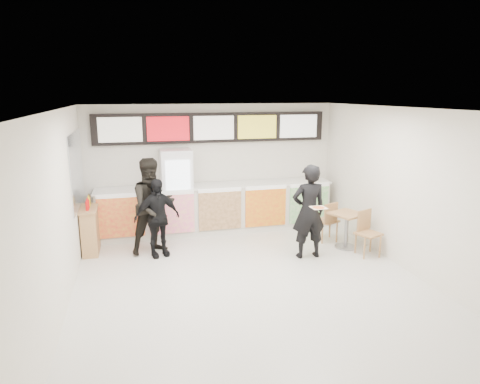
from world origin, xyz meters
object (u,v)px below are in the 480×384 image
object	(u,v)px
customer_main	(309,212)
customer_mid	(157,218)
service_counter	(217,208)
drinks_fridge	(177,193)
condiment_ledge	(90,230)
cafe_table	(347,224)
customer_left	(153,206)

from	to	relation	value
customer_main	customer_mid	xyz separation A→B (m)	(-2.92, 0.81, -0.15)
service_counter	customer_main	distance (m)	2.56
drinks_fridge	service_counter	bearing A→B (deg)	-0.99
customer_mid	condiment_ledge	distance (m)	1.49
customer_mid	cafe_table	bearing A→B (deg)	-22.99
service_counter	customer_mid	distance (m)	1.97
customer_mid	drinks_fridge	bearing A→B (deg)	51.71
cafe_table	condiment_ledge	world-z (taller)	condiment_ledge
customer_mid	cafe_table	world-z (taller)	customer_mid
customer_main	condiment_ledge	distance (m)	4.50
customer_main	customer_left	bearing A→B (deg)	-18.65
customer_main	service_counter	bearing A→B (deg)	-54.61
service_counter	drinks_fridge	world-z (taller)	drinks_fridge
customer_left	condiment_ledge	size ratio (longest dim) A/B	1.74
customer_left	customer_mid	world-z (taller)	customer_left
drinks_fridge	customer_mid	size ratio (longest dim) A/B	1.25
service_counter	customer_main	bearing A→B (deg)	-55.21
cafe_table	service_counter	bearing A→B (deg)	121.76
drinks_fridge	customer_mid	distance (m)	1.41
customer_main	condiment_ledge	xyz separation A→B (m)	(-4.26, 1.36, -0.46)
cafe_table	customer_left	bearing A→B (deg)	147.19
customer_main	customer_left	size ratio (longest dim) A/B	0.96
customer_main	cafe_table	xyz separation A→B (m)	(1.01, 0.28, -0.42)
cafe_table	condiment_ledge	bearing A→B (deg)	146.41
drinks_fridge	customer_main	xyz separation A→B (m)	(2.38, -2.10, -0.05)
service_counter	customer_mid	size ratio (longest dim) A/B	3.46
service_counter	condiment_ledge	xyz separation A→B (m)	(-2.82, -0.72, -0.08)
customer_left	cafe_table	world-z (taller)	customer_left
customer_main	customer_left	xyz separation A→B (m)	(-2.99, 1.04, 0.04)
drinks_fridge	condiment_ledge	distance (m)	2.09
service_counter	cafe_table	size ratio (longest dim) A/B	3.45
service_counter	cafe_table	distance (m)	3.04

